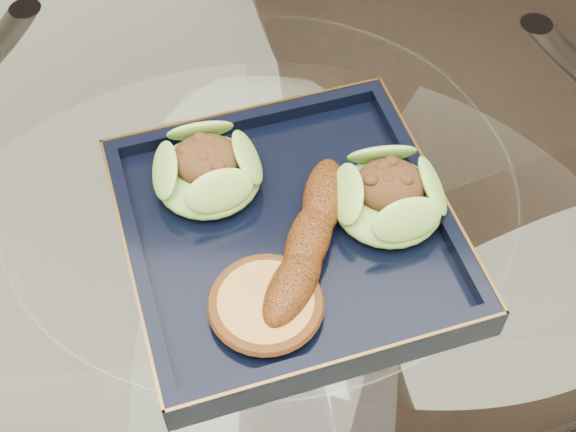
{
  "coord_description": "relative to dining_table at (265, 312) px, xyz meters",
  "views": [
    {
      "loc": [
        0.04,
        -0.42,
        1.33
      ],
      "look_at": [
        0.02,
        -0.03,
        0.8
      ],
      "focal_mm": 50.0,
      "sensor_mm": 36.0,
      "label": 1
    }
  ],
  "objects": [
    {
      "name": "navy_plate",
      "position": [
        0.02,
        -0.03,
        0.17
      ],
      "size": [
        0.35,
        0.35,
        0.02
      ],
      "primitive_type": "cube",
      "rotation": [
        0.0,
        0.0,
        0.35
      ],
      "color": "black",
      "rests_on": "dining_table"
    },
    {
      "name": "dining_chair",
      "position": [
        0.15,
        0.51,
        -0.05
      ],
      "size": [
        0.51,
        0.51,
        0.97
      ],
      "rotation": [
        0.0,
        0.0,
        0.26
      ],
      "color": "black",
      "rests_on": "ground"
    },
    {
      "name": "lettuce_wrap_left",
      "position": [
        -0.05,
        0.02,
        0.2
      ],
      "size": [
        0.1,
        0.1,
        0.03
      ],
      "primitive_type": "ellipsoid",
      "rotation": [
        0.0,
        0.0,
        -0.1
      ],
      "color": "olive",
      "rests_on": "navy_plate"
    },
    {
      "name": "roasted_plantain",
      "position": [
        0.04,
        -0.05,
        0.2
      ],
      "size": [
        0.07,
        0.17,
        0.03
      ],
      "primitive_type": "ellipsoid",
      "rotation": [
        0.0,
        0.0,
        1.32
      ],
      "color": "#6C300B",
      "rests_on": "navy_plate"
    },
    {
      "name": "dining_table",
      "position": [
        0.0,
        0.0,
        0.0
      ],
      "size": [
        1.13,
        1.13,
        0.77
      ],
      "color": "white",
      "rests_on": "ground"
    },
    {
      "name": "lettuce_wrap_right",
      "position": [
        0.11,
        -0.0,
        0.2
      ],
      "size": [
        0.11,
        0.11,
        0.03
      ],
      "primitive_type": "ellipsoid",
      "rotation": [
        0.0,
        0.0,
        -0.18
      ],
      "color": "#67A12E",
      "rests_on": "navy_plate"
    },
    {
      "name": "crumb_patty",
      "position": [
        0.01,
        -0.1,
        0.19
      ],
      "size": [
        0.09,
        0.09,
        0.01
      ],
      "primitive_type": "cylinder",
      "rotation": [
        0.0,
        0.0,
        0.2
      ],
      "color": "#CC9044",
      "rests_on": "navy_plate"
    }
  ]
}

